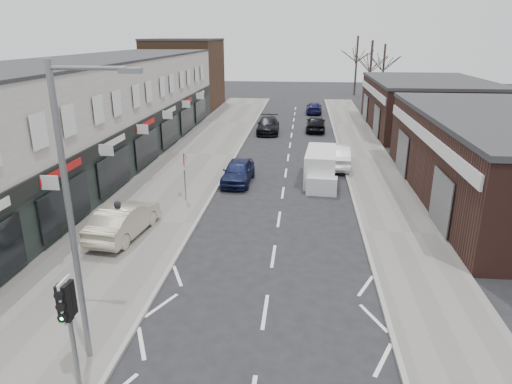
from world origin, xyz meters
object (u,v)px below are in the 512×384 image
(traffic_light, at_px, (68,310))
(parked_car_right_c, at_px, (314,108))
(sedan_on_pavement, at_px, (124,220))
(parked_car_left_a, at_px, (238,171))
(warning_sign, at_px, (185,163))
(parked_car_right_a, at_px, (336,156))
(white_van, at_px, (321,168))
(street_lamp, at_px, (75,205))
(parked_car_right_b, at_px, (316,123))
(parked_car_left_b, at_px, (268,125))
(pedestrian, at_px, (119,221))

(traffic_light, distance_m, parked_car_right_c, 44.98)
(sedan_on_pavement, height_order, parked_car_left_a, sedan_on_pavement)
(warning_sign, distance_m, parked_car_right_c, 31.36)
(warning_sign, height_order, sedan_on_pavement, warning_sign)
(parked_car_right_a, distance_m, parked_car_right_c, 22.66)
(traffic_light, bearing_deg, white_van, 70.18)
(traffic_light, distance_m, white_van, 19.49)
(warning_sign, height_order, parked_car_left_a, warning_sign)
(street_lamp, distance_m, sedan_on_pavement, 9.04)
(parked_car_right_a, bearing_deg, sedan_on_pavement, 52.89)
(street_lamp, distance_m, white_van, 18.71)
(street_lamp, xyz_separation_m, warning_sign, (-0.63, 12.80, -2.42))
(parked_car_right_b, bearing_deg, parked_car_left_b, 17.92)
(parked_car_right_a, relative_size, parked_car_right_c, 1.11)
(parked_car_left_b, relative_size, parked_car_right_c, 1.13)
(sedan_on_pavement, bearing_deg, parked_car_left_b, -94.38)
(white_van, bearing_deg, parked_car_right_c, 94.08)
(traffic_light, height_order, parked_car_right_c, traffic_light)
(white_van, xyz_separation_m, parked_car_left_a, (-5.02, -0.65, -0.21))
(white_van, height_order, parked_car_left_b, white_van)
(parked_car_right_b, relative_size, parked_car_right_c, 1.01)
(warning_sign, height_order, parked_car_left_b, warning_sign)
(white_van, height_order, parked_car_right_b, white_van)
(pedestrian, xyz_separation_m, parked_car_left_a, (3.89, 9.01, -0.32))
(traffic_light, distance_m, warning_sign, 14.04)
(parked_car_right_b, bearing_deg, traffic_light, 80.82)
(street_lamp, distance_m, warning_sign, 13.04)
(pedestrian, height_order, parked_car_left_b, pedestrian)
(parked_car_left_a, xyz_separation_m, parked_car_right_c, (5.03, 26.82, -0.09))
(traffic_light, height_order, white_van, traffic_light)
(street_lamp, distance_m, pedestrian, 8.52)
(parked_car_left_a, bearing_deg, parked_car_right_c, 81.19)
(parked_car_left_b, bearing_deg, pedestrian, -102.55)
(street_lamp, height_order, parked_car_left_a, street_lamp)
(white_van, relative_size, parked_car_right_b, 1.18)
(white_van, bearing_deg, pedestrian, -128.61)
(street_lamp, relative_size, parked_car_left_b, 1.63)
(traffic_light, relative_size, pedestrian, 1.70)
(traffic_light, relative_size, white_van, 0.60)
(parked_car_right_a, bearing_deg, street_lamp, 70.43)
(traffic_light, relative_size, parked_car_right_c, 0.72)
(street_lamp, relative_size, parked_car_right_a, 1.66)
(pedestrian, bearing_deg, parked_car_right_b, -114.45)
(traffic_light, relative_size, parked_car_left_a, 0.74)
(white_van, relative_size, pedestrian, 2.83)
(parked_car_left_a, bearing_deg, parked_car_right_b, 74.85)
(traffic_light, height_order, sedan_on_pavement, traffic_light)
(pedestrian, distance_m, parked_car_left_b, 24.65)
(white_van, relative_size, parked_car_left_a, 1.23)
(white_van, height_order, sedan_on_pavement, white_van)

